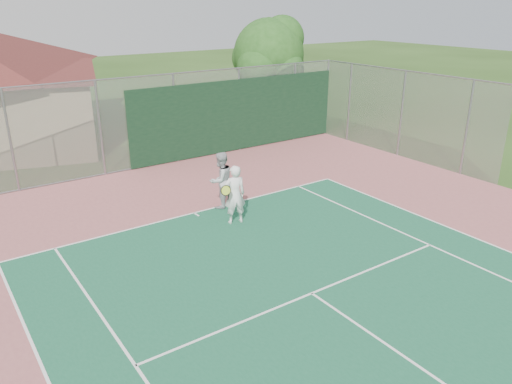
% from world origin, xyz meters
% --- Properties ---
extents(back_fence, '(20.08, 0.11, 3.53)m').
position_xyz_m(back_fence, '(2.11, 16.98, 1.67)').
color(back_fence, gray).
rests_on(back_fence, ground).
extents(side_fence_right, '(0.08, 9.00, 3.50)m').
position_xyz_m(side_fence_right, '(10.00, 12.50, 1.75)').
color(side_fence_right, gray).
rests_on(side_fence_right, ground).
extents(tree, '(3.95, 3.74, 5.51)m').
position_xyz_m(tree, '(8.04, 18.93, 3.62)').
color(tree, '#3E2B16').
rests_on(tree, ground).
extents(player_white_front, '(1.00, 0.69, 1.74)m').
position_xyz_m(player_white_front, '(0.65, 10.57, 0.88)').
color(player_white_front, white).
rests_on(player_white_front, ground).
extents(player_grey_back, '(0.99, 0.85, 1.77)m').
position_xyz_m(player_grey_back, '(0.95, 11.83, 0.89)').
color(player_grey_back, '#ABAEB1').
rests_on(player_grey_back, ground).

